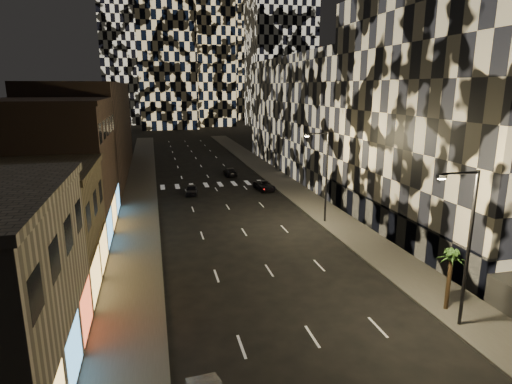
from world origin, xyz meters
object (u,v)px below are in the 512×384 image
streetlight_near (466,239)px  palm_tree (451,260)px  streetlight_far (324,171)px  car_dark_oncoming (230,172)px  car_dark_rightlane (264,186)px  car_dark_midlane (191,190)px

streetlight_near → palm_tree: size_ratio=2.33×
streetlight_near → streetlight_far: size_ratio=1.00×
streetlight_far → palm_tree: size_ratio=2.33×
palm_tree → car_dark_oncoming: bearing=97.1°
streetlight_near → car_dark_rightlane: bearing=93.6°
streetlight_near → streetlight_far: bearing=90.0°
streetlight_near → palm_tree: bearing=69.4°
streetlight_far → car_dark_rightlane: size_ratio=2.06×
streetlight_far → car_dark_rightlane: bearing=98.3°
car_dark_oncoming → palm_tree: size_ratio=1.10×
streetlight_near → car_dark_midlane: (-11.85, 34.88, -4.73)m
streetlight_near → car_dark_oncoming: 46.14m
streetlight_near → streetlight_far: 20.00m
streetlight_far → car_dark_midlane: streetlight_far is taller
car_dark_rightlane → palm_tree: palm_tree is taller
streetlight_far → car_dark_midlane: bearing=128.5°
streetlight_far → car_dark_rightlane: 15.90m
car_dark_midlane → car_dark_oncoming: 12.83m
car_dark_rightlane → car_dark_oncoming: bearing=98.7°
car_dark_midlane → palm_tree: 35.55m
car_dark_midlane → car_dark_oncoming: bearing=63.2°
car_dark_midlane → car_dark_rightlane: (9.67, 0.14, -0.01)m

